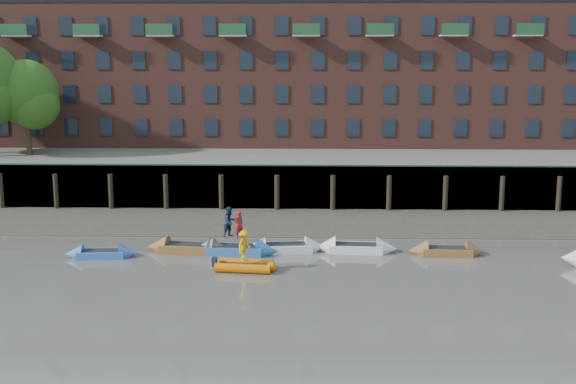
{
  "coord_description": "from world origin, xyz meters",
  "views": [
    {
      "loc": [
        0.26,
        -28.92,
        10.86
      ],
      "look_at": [
        -0.92,
        12.0,
        3.2
      ],
      "focal_mm": 45.0,
      "sensor_mm": 36.0,
      "label": 1
    }
  ],
  "objects_px": {
    "rib_tender": "(247,266)",
    "person_rower_b": "(230,222)",
    "rowboat_2": "(189,248)",
    "rowboat_6": "(447,251)",
    "person_rib_crew": "(245,246)",
    "rowboat_1": "(101,254)",
    "rowboat_4": "(285,248)",
    "rowboat_3": "(235,250)",
    "rowboat_5": "(356,248)",
    "person_rower_a": "(239,224)"
  },
  "relations": [
    {
      "from": "rib_tender",
      "to": "person_rower_b",
      "type": "height_order",
      "value": "person_rower_b"
    },
    {
      "from": "rowboat_2",
      "to": "rib_tender",
      "type": "distance_m",
      "value": 4.94
    },
    {
      "from": "rowboat_6",
      "to": "person_rib_crew",
      "type": "xyz_separation_m",
      "value": [
        -11.0,
        -3.35,
        1.11
      ]
    },
    {
      "from": "rowboat_1",
      "to": "rowboat_6",
      "type": "height_order",
      "value": "rowboat_6"
    },
    {
      "from": "rowboat_1",
      "to": "rowboat_4",
      "type": "distance_m",
      "value": 10.23
    },
    {
      "from": "rowboat_3",
      "to": "rowboat_1",
      "type": "bearing_deg",
      "value": -168.64
    },
    {
      "from": "rowboat_5",
      "to": "person_rower_b",
      "type": "bearing_deg",
      "value": -173.08
    },
    {
      "from": "rowboat_2",
      "to": "rowboat_6",
      "type": "distance_m",
      "value": 14.49
    },
    {
      "from": "rowboat_1",
      "to": "person_rower_b",
      "type": "height_order",
      "value": "person_rower_b"
    },
    {
      "from": "rowboat_5",
      "to": "rowboat_6",
      "type": "bearing_deg",
      "value": -1.66
    },
    {
      "from": "rowboat_6",
      "to": "person_rower_a",
      "type": "relative_size",
      "value": 2.76
    },
    {
      "from": "person_rower_b",
      "to": "person_rower_a",
      "type": "bearing_deg",
      "value": -76.53
    },
    {
      "from": "rowboat_1",
      "to": "rowboat_3",
      "type": "xyz_separation_m",
      "value": [
        7.34,
        0.89,
        0.04
      ]
    },
    {
      "from": "rowboat_3",
      "to": "person_rower_a",
      "type": "bearing_deg",
      "value": -12.41
    },
    {
      "from": "rowboat_4",
      "to": "rowboat_6",
      "type": "relative_size",
      "value": 1.1
    },
    {
      "from": "rowboat_1",
      "to": "rowboat_5",
      "type": "relative_size",
      "value": 0.86
    },
    {
      "from": "rowboat_2",
      "to": "rib_tender",
      "type": "xyz_separation_m",
      "value": [
        3.59,
        -3.39,
        -0.01
      ]
    },
    {
      "from": "rowboat_4",
      "to": "person_rower_b",
      "type": "distance_m",
      "value": 3.49
    },
    {
      "from": "rowboat_5",
      "to": "person_rower_b",
      "type": "height_order",
      "value": "person_rower_b"
    },
    {
      "from": "rowboat_3",
      "to": "rowboat_6",
      "type": "distance_m",
      "value": 11.81
    },
    {
      "from": "rowboat_2",
      "to": "rowboat_3",
      "type": "xyz_separation_m",
      "value": [
        2.68,
        -0.28,
        -0.0
      ]
    },
    {
      "from": "rowboat_6",
      "to": "rib_tender",
      "type": "relative_size",
      "value": 1.34
    },
    {
      "from": "rowboat_5",
      "to": "person_rower_b",
      "type": "relative_size",
      "value": 2.72
    },
    {
      "from": "rowboat_5",
      "to": "person_rib_crew",
      "type": "xyz_separation_m",
      "value": [
        -5.98,
        -3.8,
        1.09
      ]
    },
    {
      "from": "rib_tender",
      "to": "person_rib_crew",
      "type": "relative_size",
      "value": 1.95
    },
    {
      "from": "rowboat_1",
      "to": "person_rower_b",
      "type": "relative_size",
      "value": 2.35
    },
    {
      "from": "rib_tender",
      "to": "person_rower_a",
      "type": "bearing_deg",
      "value": 109.68
    },
    {
      "from": "rowboat_2",
      "to": "rowboat_6",
      "type": "bearing_deg",
      "value": 6.17
    },
    {
      "from": "rowboat_6",
      "to": "rowboat_1",
      "type": "bearing_deg",
      "value": -174.73
    },
    {
      "from": "person_rower_a",
      "to": "rowboat_6",
      "type": "bearing_deg",
      "value": 140.98
    },
    {
      "from": "rowboat_3",
      "to": "person_rower_a",
      "type": "height_order",
      "value": "person_rower_a"
    },
    {
      "from": "rowboat_3",
      "to": "person_rib_crew",
      "type": "distance_m",
      "value": 3.45
    },
    {
      "from": "rowboat_2",
      "to": "person_rower_a",
      "type": "distance_m",
      "value": 3.26
    },
    {
      "from": "rowboat_5",
      "to": "rowboat_3",
      "type": "bearing_deg",
      "value": -171.18
    },
    {
      "from": "rowboat_3",
      "to": "rowboat_5",
      "type": "height_order",
      "value": "rowboat_3"
    },
    {
      "from": "rowboat_3",
      "to": "rowboat_5",
      "type": "xyz_separation_m",
      "value": [
        6.79,
        0.63,
        -0.01
      ]
    },
    {
      "from": "rowboat_1",
      "to": "rowboat_5",
      "type": "height_order",
      "value": "rowboat_5"
    },
    {
      "from": "rowboat_4",
      "to": "person_rib_crew",
      "type": "xyz_separation_m",
      "value": [
        -1.98,
        -3.74,
        1.09
      ]
    },
    {
      "from": "rowboat_3",
      "to": "person_rower_b",
      "type": "distance_m",
      "value": 1.6
    },
    {
      "from": "rowboat_1",
      "to": "rowboat_4",
      "type": "relative_size",
      "value": 0.86
    },
    {
      "from": "rowboat_4",
      "to": "person_rower_b",
      "type": "bearing_deg",
      "value": 178.9
    },
    {
      "from": "rowboat_5",
      "to": "rowboat_1",
      "type": "bearing_deg",
      "value": -170.32
    },
    {
      "from": "rowboat_2",
      "to": "rowboat_5",
      "type": "xyz_separation_m",
      "value": [
        9.47,
        0.35,
        -0.01
      ]
    },
    {
      "from": "person_rower_a",
      "to": "rowboat_5",
      "type": "bearing_deg",
      "value": 145.83
    },
    {
      "from": "person_rib_crew",
      "to": "rowboat_2",
      "type": "bearing_deg",
      "value": 70.15
    },
    {
      "from": "rib_tender",
      "to": "rowboat_2",
      "type": "bearing_deg",
      "value": 143.31
    },
    {
      "from": "rowboat_1",
      "to": "rowboat_6",
      "type": "distance_m",
      "value": 19.17
    },
    {
      "from": "rowboat_2",
      "to": "person_rower_b",
      "type": "xyz_separation_m",
      "value": [
        2.37,
        -0.08,
        1.56
      ]
    },
    {
      "from": "rowboat_2",
      "to": "rowboat_6",
      "type": "relative_size",
      "value": 1.16
    },
    {
      "from": "rowboat_4",
      "to": "person_rower_b",
      "type": "height_order",
      "value": "person_rower_b"
    }
  ]
}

